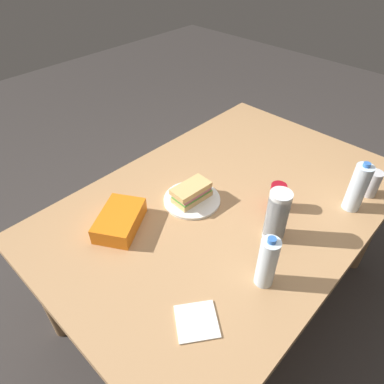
{
  "coord_description": "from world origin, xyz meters",
  "views": [
    {
      "loc": [
        0.94,
        0.67,
        1.74
      ],
      "look_at": [
        0.11,
        -0.12,
        0.78
      ],
      "focal_mm": 32.33,
      "sensor_mm": 36.0,
      "label": 1
    }
  ],
  "objects_px": {
    "chip_bag": "(120,220)",
    "soda_can_silver": "(372,183)",
    "dining_table": "(227,213)",
    "paper_plate": "(192,200)",
    "water_bottle_spare": "(267,262)",
    "sandwich": "(192,192)",
    "soda_can_red": "(277,196)",
    "plastic_cup_stack": "(277,216)",
    "water_bottle_tall": "(358,188)"
  },
  "relations": [
    {
      "from": "chip_bag",
      "to": "soda_can_silver",
      "type": "distance_m",
      "value": 1.1
    },
    {
      "from": "dining_table",
      "to": "paper_plate",
      "type": "xyz_separation_m",
      "value": [
        0.11,
        -0.12,
        0.08
      ]
    },
    {
      "from": "chip_bag",
      "to": "water_bottle_spare",
      "type": "height_order",
      "value": "water_bottle_spare"
    },
    {
      "from": "sandwich",
      "to": "paper_plate",
      "type": "bearing_deg",
      "value": -157.3
    },
    {
      "from": "soda_can_red",
      "to": "plastic_cup_stack",
      "type": "bearing_deg",
      "value": 29.92
    },
    {
      "from": "water_bottle_tall",
      "to": "water_bottle_spare",
      "type": "relative_size",
      "value": 1.06
    },
    {
      "from": "water_bottle_tall",
      "to": "plastic_cup_stack",
      "type": "distance_m",
      "value": 0.4
    },
    {
      "from": "plastic_cup_stack",
      "to": "chip_bag",
      "type": "bearing_deg",
      "value": -51.37
    },
    {
      "from": "water_bottle_tall",
      "to": "soda_can_silver",
      "type": "relative_size",
      "value": 1.92
    },
    {
      "from": "dining_table",
      "to": "water_bottle_tall",
      "type": "bearing_deg",
      "value": 128.86
    },
    {
      "from": "soda_can_red",
      "to": "chip_bag",
      "type": "xyz_separation_m",
      "value": [
        0.53,
        -0.39,
        -0.03
      ]
    },
    {
      "from": "soda_can_silver",
      "to": "chip_bag",
      "type": "bearing_deg",
      "value": -35.99
    },
    {
      "from": "paper_plate",
      "to": "sandwich",
      "type": "bearing_deg",
      "value": 22.7
    },
    {
      "from": "soda_can_silver",
      "to": "plastic_cup_stack",
      "type": "bearing_deg",
      "value": -18.46
    },
    {
      "from": "dining_table",
      "to": "water_bottle_spare",
      "type": "distance_m",
      "value": 0.47
    },
    {
      "from": "dining_table",
      "to": "water_bottle_spare",
      "type": "height_order",
      "value": "water_bottle_spare"
    },
    {
      "from": "water_bottle_tall",
      "to": "water_bottle_spare",
      "type": "xyz_separation_m",
      "value": [
        0.58,
        -0.06,
        -0.01
      ]
    },
    {
      "from": "sandwich",
      "to": "chip_bag",
      "type": "bearing_deg",
      "value": -18.58
    },
    {
      "from": "soda_can_red",
      "to": "water_bottle_spare",
      "type": "height_order",
      "value": "water_bottle_spare"
    },
    {
      "from": "sandwich",
      "to": "chip_bag",
      "type": "height_order",
      "value": "sandwich"
    },
    {
      "from": "chip_bag",
      "to": "plastic_cup_stack",
      "type": "height_order",
      "value": "plastic_cup_stack"
    },
    {
      "from": "chip_bag",
      "to": "water_bottle_tall",
      "type": "relative_size",
      "value": 0.98
    },
    {
      "from": "water_bottle_spare",
      "to": "plastic_cup_stack",
      "type": "bearing_deg",
      "value": -155.05
    },
    {
      "from": "chip_bag",
      "to": "sandwich",
      "type": "bearing_deg",
      "value": 130.75
    },
    {
      "from": "paper_plate",
      "to": "soda_can_red",
      "type": "relative_size",
      "value": 2.05
    },
    {
      "from": "chip_bag",
      "to": "water_bottle_tall",
      "type": "distance_m",
      "value": 0.99
    },
    {
      "from": "chip_bag",
      "to": "soda_can_red",
      "type": "bearing_deg",
      "value": 112.79
    },
    {
      "from": "water_bottle_tall",
      "to": "chip_bag",
      "type": "bearing_deg",
      "value": -39.86
    },
    {
      "from": "paper_plate",
      "to": "dining_table",
      "type": "bearing_deg",
      "value": 133.08
    },
    {
      "from": "soda_can_red",
      "to": "sandwich",
      "type": "bearing_deg",
      "value": -52.69
    },
    {
      "from": "soda_can_red",
      "to": "water_bottle_spare",
      "type": "distance_m",
      "value": 0.4
    },
    {
      "from": "dining_table",
      "to": "soda_can_silver",
      "type": "xyz_separation_m",
      "value": [
        -0.47,
        0.43,
        0.14
      ]
    },
    {
      "from": "chip_bag",
      "to": "water_bottle_spare",
      "type": "bearing_deg",
      "value": 76.56
    },
    {
      "from": "water_bottle_tall",
      "to": "water_bottle_spare",
      "type": "bearing_deg",
      "value": -5.58
    },
    {
      "from": "plastic_cup_stack",
      "to": "soda_can_red",
      "type": "bearing_deg",
      "value": -150.08
    },
    {
      "from": "paper_plate",
      "to": "sandwich",
      "type": "distance_m",
      "value": 0.05
    },
    {
      "from": "paper_plate",
      "to": "plastic_cup_stack",
      "type": "xyz_separation_m",
      "value": [
        -0.07,
        0.38,
        0.1
      ]
    },
    {
      "from": "chip_bag",
      "to": "plastic_cup_stack",
      "type": "bearing_deg",
      "value": 97.96
    },
    {
      "from": "water_bottle_tall",
      "to": "soda_can_silver",
      "type": "distance_m",
      "value": 0.15
    },
    {
      "from": "paper_plate",
      "to": "soda_can_red",
      "type": "xyz_separation_m",
      "value": [
        -0.22,
        0.29,
        0.06
      ]
    },
    {
      "from": "soda_can_silver",
      "to": "paper_plate",
      "type": "bearing_deg",
      "value": -43.33
    },
    {
      "from": "plastic_cup_stack",
      "to": "water_bottle_spare",
      "type": "relative_size",
      "value": 1.0
    },
    {
      "from": "dining_table",
      "to": "chip_bag",
      "type": "bearing_deg",
      "value": -27.44
    },
    {
      "from": "dining_table",
      "to": "chip_bag",
      "type": "height_order",
      "value": "chip_bag"
    },
    {
      "from": "water_bottle_spare",
      "to": "chip_bag",
      "type": "bearing_deg",
      "value": -72.78
    },
    {
      "from": "chip_bag",
      "to": "dining_table",
      "type": "bearing_deg",
      "value": 121.89
    },
    {
      "from": "paper_plate",
      "to": "water_bottle_tall",
      "type": "height_order",
      "value": "water_bottle_tall"
    },
    {
      "from": "soda_can_silver",
      "to": "sandwich",
      "type": "bearing_deg",
      "value": -43.05
    },
    {
      "from": "soda_can_red",
      "to": "chip_bag",
      "type": "relative_size",
      "value": 0.53
    },
    {
      "from": "soda_can_red",
      "to": "chip_bag",
      "type": "height_order",
      "value": "soda_can_red"
    }
  ]
}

